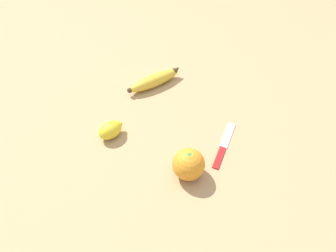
{
  "coord_description": "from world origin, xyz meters",
  "views": [
    {
      "loc": [
        0.05,
        0.65,
        0.69
      ],
      "look_at": [
        -0.0,
        0.03,
        0.03
      ],
      "focal_mm": 35.0,
      "sensor_mm": 36.0,
      "label": 1
    }
  ],
  "objects_px": {
    "banana": "(155,80)",
    "paring_knife": "(223,146)",
    "lemon": "(111,130)",
    "orange": "(189,164)"
  },
  "relations": [
    {
      "from": "banana",
      "to": "paring_knife",
      "type": "bearing_deg",
      "value": -86.29
    },
    {
      "from": "banana",
      "to": "lemon",
      "type": "xyz_separation_m",
      "value": [
        0.13,
        0.21,
        0.0
      ]
    },
    {
      "from": "lemon",
      "to": "orange",
      "type": "bearing_deg",
      "value": 143.93
    },
    {
      "from": "banana",
      "to": "lemon",
      "type": "relative_size",
      "value": 2.19
    },
    {
      "from": "banana",
      "to": "paring_knife",
      "type": "height_order",
      "value": "banana"
    },
    {
      "from": "orange",
      "to": "banana",
      "type": "bearing_deg",
      "value": -79.41
    },
    {
      "from": "banana",
      "to": "lemon",
      "type": "bearing_deg",
      "value": -150.96
    },
    {
      "from": "orange",
      "to": "paring_knife",
      "type": "distance_m",
      "value": 0.14
    },
    {
      "from": "banana",
      "to": "paring_knife",
      "type": "distance_m",
      "value": 0.32
    },
    {
      "from": "orange",
      "to": "lemon",
      "type": "distance_m",
      "value": 0.25
    }
  ]
}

